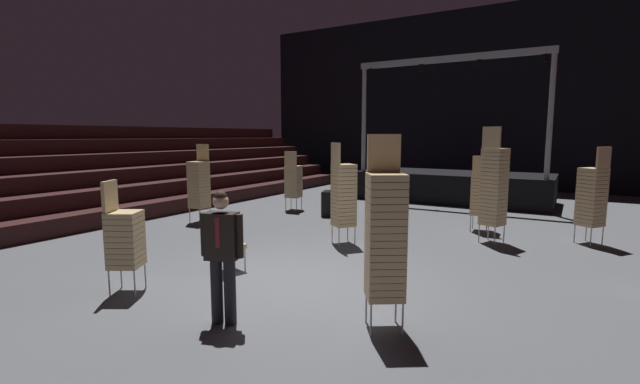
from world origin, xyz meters
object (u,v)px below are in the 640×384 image
(chair_stack_front_right, at_px, (592,196))
(equipment_road_case, at_px, (338,204))
(stage_riser, at_px, (453,184))
(chair_stack_front_left, at_px, (124,237))
(chair_stack_rear_centre, at_px, (385,234))
(chair_stack_rear_right, at_px, (293,181))
(loose_chair_near_man, at_px, (226,242))
(chair_stack_aisle_left, at_px, (343,194))
(chair_stack_rear_left, at_px, (199,184))
(man_with_tie, at_px, (222,250))
(chair_stack_mid_left, at_px, (481,193))
(chair_stack_mid_right, at_px, (494,186))

(chair_stack_front_right, relative_size, equipment_road_case, 2.37)
(stage_riser, distance_m, chair_stack_front_left, 12.16)
(chair_stack_rear_centre, bearing_deg, chair_stack_rear_right, -81.77)
(chair_stack_front_left, relative_size, loose_chair_near_man, 1.81)
(chair_stack_front_right, xyz_separation_m, chair_stack_aisle_left, (-4.67, -2.76, 0.04))
(chair_stack_rear_left, relative_size, chair_stack_rear_centre, 0.89)
(man_with_tie, relative_size, chair_stack_mid_left, 0.90)
(chair_stack_rear_right, bearing_deg, stage_riser, 41.67)
(chair_stack_mid_left, distance_m, loose_chair_near_man, 6.54)
(chair_stack_mid_right, relative_size, chair_stack_rear_left, 1.20)
(stage_riser, bearing_deg, chair_stack_rear_centre, -80.32)
(stage_riser, distance_m, chair_stack_mid_left, 5.12)
(chair_stack_aisle_left, bearing_deg, chair_stack_front_left, -70.16)
(chair_stack_rear_left, xyz_separation_m, chair_stack_rear_centre, (6.91, -3.64, 0.13))
(chair_stack_aisle_left, height_order, equipment_road_case, chair_stack_aisle_left)
(stage_riser, bearing_deg, chair_stack_front_right, -49.67)
(chair_stack_mid_left, xyz_separation_m, chair_stack_mid_right, (0.46, -1.13, 0.34))
(chair_stack_rear_right, xyz_separation_m, loose_chair_near_man, (2.55, -5.87, -0.41))
(stage_riser, distance_m, equipment_road_case, 5.26)
(man_with_tie, relative_size, chair_stack_rear_centre, 0.71)
(chair_stack_front_right, bearing_deg, chair_stack_aisle_left, 156.87)
(stage_riser, distance_m, loose_chair_near_man, 10.55)
(chair_stack_front_left, relative_size, chair_stack_front_right, 0.80)
(chair_stack_front_right, height_order, chair_stack_mid_left, chair_stack_front_right)
(chair_stack_front_right, xyz_separation_m, chair_stack_rear_centre, (-2.26, -6.28, 0.13))
(stage_riser, height_order, loose_chair_near_man, stage_riser)
(chair_stack_rear_right, bearing_deg, man_with_tie, -69.88)
(chair_stack_aisle_left, height_order, loose_chair_near_man, chair_stack_aisle_left)
(chair_stack_front_right, height_order, loose_chair_near_man, chair_stack_front_right)
(chair_stack_front_left, xyz_separation_m, equipment_road_case, (-0.23, 7.22, -0.49))
(man_with_tie, xyz_separation_m, loose_chair_near_man, (-1.45, 1.62, -0.43))
(chair_stack_mid_right, xyz_separation_m, chair_stack_rear_left, (-7.30, -1.65, -0.21))
(chair_stack_mid_left, relative_size, loose_chair_near_man, 1.99)
(chair_stack_front_right, height_order, chair_stack_aisle_left, chair_stack_aisle_left)
(stage_riser, relative_size, chair_stack_rear_left, 3.11)
(chair_stack_rear_left, xyz_separation_m, loose_chair_near_man, (3.65, -2.91, -0.53))
(chair_stack_front_left, xyz_separation_m, loose_chair_near_man, (0.59, 1.54, -0.33))
(loose_chair_near_man, bearing_deg, stage_riser, 99.42)
(chair_stack_front_left, distance_m, loose_chair_near_man, 1.68)
(chair_stack_front_left, bearing_deg, chair_stack_mid_right, 115.43)
(stage_riser, height_order, chair_stack_front_left, stage_riser)
(chair_stack_rear_centre, bearing_deg, loose_chair_near_man, -45.77)
(stage_riser, bearing_deg, chair_stack_rear_right, -130.36)
(chair_stack_front_left, bearing_deg, stage_riser, 141.05)
(chair_stack_rear_left, xyz_separation_m, equipment_road_case, (2.83, 2.77, -0.70))
(man_with_tie, relative_size, loose_chair_near_man, 1.80)
(stage_riser, bearing_deg, man_with_tie, -89.51)
(chair_stack_mid_left, xyz_separation_m, chair_stack_rear_left, (-6.84, -2.78, 0.13))
(chair_stack_front_right, height_order, chair_stack_rear_right, chair_stack_front_right)
(loose_chair_near_man, bearing_deg, chair_stack_front_right, 61.89)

